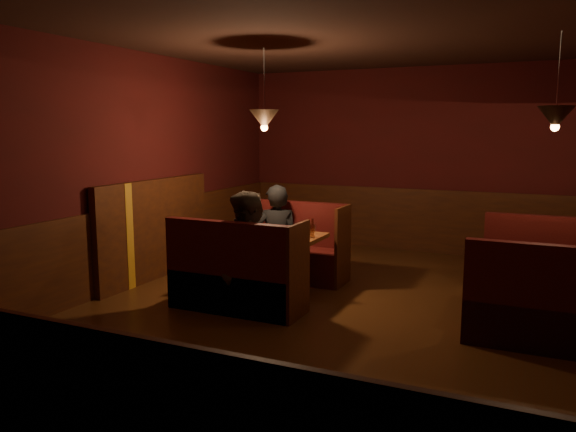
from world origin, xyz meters
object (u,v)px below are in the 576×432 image
at_px(second_table, 544,273).
at_px(diner_b, 250,236).
at_px(main_bench_near, 235,283).
at_px(second_bench_near, 546,316).
at_px(main_table, 266,248).
at_px(main_bench_far, 293,254).
at_px(second_bench_far, 546,276).
at_px(diner_a, 276,219).

bearing_deg(second_table, diner_b, -162.57).
relative_size(main_bench_near, second_bench_near, 1.08).
xyz_separation_m(main_table, second_table, (3.01, 0.21, -0.03)).
distance_m(main_bench_far, second_table, 3.05).
bearing_deg(main_table, main_bench_far, 88.86).
xyz_separation_m(main_bench_near, second_table, (2.99, 0.97, 0.20)).
xyz_separation_m(second_bench_far, second_bench_near, (0.00, -1.48, 0.00)).
xyz_separation_m(main_table, second_bench_far, (3.04, 0.95, -0.24)).
relative_size(main_bench_far, second_bench_near, 1.08).
distance_m(second_table, second_bench_near, 0.77).
bearing_deg(diner_a, main_table, 81.52).
distance_m(main_table, main_bench_near, 0.79).
xyz_separation_m(second_table, second_bench_near, (0.03, -0.74, -0.21)).
bearing_deg(main_bench_near, main_bench_far, 90.00).
bearing_deg(main_bench_near, second_table, 17.93).
bearing_deg(second_bench_near, main_bench_far, 156.99).
relative_size(main_bench_near, diner_b, 0.89).
bearing_deg(second_bench_near, second_bench_far, 90.00).
bearing_deg(main_table, diner_b, -77.24).
distance_m(second_bench_far, second_bench_near, 1.48).
height_order(main_bench_near, second_table, main_bench_near).
height_order(main_bench_far, diner_a, diner_a).
relative_size(main_bench_far, diner_b, 0.89).
height_order(main_bench_far, second_table, main_bench_far).
height_order(main_table, second_bench_far, second_bench_far).
relative_size(second_bench_near, diner_a, 0.86).
xyz_separation_m(main_table, second_bench_near, (3.04, -0.53, -0.24)).
relative_size(main_bench_far, diner_a, 0.92).
xyz_separation_m(diner_a, diner_b, (0.32, -1.30, 0.03)).
bearing_deg(main_table, second_bench_near, -9.84).
xyz_separation_m(main_table, main_bench_far, (0.02, 0.76, -0.23)).
distance_m(main_table, diner_a, 0.68).
bearing_deg(main_bench_far, second_table, -10.33).
distance_m(main_bench_far, diner_b, 1.53).
xyz_separation_m(main_bench_near, second_bench_far, (3.02, 1.71, -0.01)).
relative_size(main_table, diner_b, 0.81).
distance_m(second_bench_far, diner_a, 3.25).
bearing_deg(main_bench_far, second_bench_near, -23.01).
relative_size(second_table, second_bench_far, 0.90).
distance_m(second_bench_far, diner_b, 3.35).
bearing_deg(diner_b, second_bench_far, 31.07).
bearing_deg(second_bench_near, main_table, 170.16).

